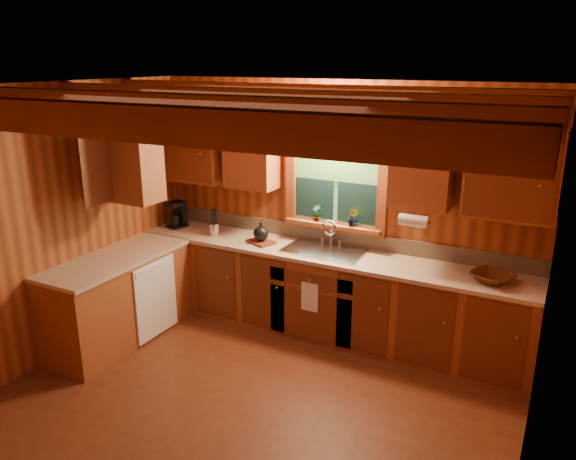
% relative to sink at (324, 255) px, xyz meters
% --- Properties ---
extents(room, '(4.20, 4.20, 4.20)m').
position_rel_sink_xyz_m(room, '(0.00, -1.60, 0.44)').
color(room, '#5A2916').
rests_on(room, ground).
extents(ceiling_beams, '(4.20, 2.54, 0.18)m').
position_rel_sink_xyz_m(ceiling_beams, '(0.00, -1.60, 1.63)').
color(ceiling_beams, brown).
rests_on(ceiling_beams, room).
extents(base_cabinets, '(4.20, 2.22, 0.86)m').
position_rel_sink_xyz_m(base_cabinets, '(-0.49, -0.32, -0.43)').
color(base_cabinets, brown).
rests_on(base_cabinets, ground).
extents(countertop, '(4.20, 2.24, 0.04)m').
position_rel_sink_xyz_m(countertop, '(-0.48, -0.31, 0.02)').
color(countertop, tan).
rests_on(countertop, base_cabinets).
extents(backsplash, '(4.20, 0.02, 0.16)m').
position_rel_sink_xyz_m(backsplash, '(0.00, 0.28, 0.12)').
color(backsplash, tan).
rests_on(backsplash, room).
extents(dishwasher_panel, '(0.02, 0.60, 0.80)m').
position_rel_sink_xyz_m(dishwasher_panel, '(-1.47, -0.92, -0.43)').
color(dishwasher_panel, white).
rests_on(dishwasher_panel, base_cabinets).
extents(upper_cabinets, '(4.19, 1.77, 0.78)m').
position_rel_sink_xyz_m(upper_cabinets, '(-0.56, -0.18, 0.98)').
color(upper_cabinets, brown).
rests_on(upper_cabinets, room).
extents(window, '(1.12, 0.08, 1.00)m').
position_rel_sink_xyz_m(window, '(0.00, 0.26, 0.67)').
color(window, brown).
rests_on(window, room).
extents(window_sill, '(1.06, 0.14, 0.04)m').
position_rel_sink_xyz_m(window_sill, '(0.00, 0.22, 0.26)').
color(window_sill, brown).
rests_on(window_sill, room).
extents(wall_sconce, '(0.45, 0.21, 0.17)m').
position_rel_sink_xyz_m(wall_sconce, '(0.00, 0.14, 1.31)').
color(wall_sconce, black).
rests_on(wall_sconce, room).
extents(paper_towel_roll, '(0.27, 0.11, 0.11)m').
position_rel_sink_xyz_m(paper_towel_roll, '(0.92, -0.07, 0.51)').
color(paper_towel_roll, white).
rests_on(paper_towel_roll, upper_cabinets).
extents(dish_towel, '(0.18, 0.01, 0.30)m').
position_rel_sink_xyz_m(dish_towel, '(0.00, -0.34, -0.34)').
color(dish_towel, white).
rests_on(dish_towel, base_cabinets).
extents(sink, '(0.82, 0.48, 0.43)m').
position_rel_sink_xyz_m(sink, '(0.00, 0.00, 0.00)').
color(sink, silver).
rests_on(sink, countertop).
extents(coffee_maker, '(0.17, 0.22, 0.31)m').
position_rel_sink_xyz_m(coffee_maker, '(-1.88, 0.00, 0.20)').
color(coffee_maker, black).
rests_on(coffee_maker, countertop).
extents(utensil_crock, '(0.11, 0.11, 0.31)m').
position_rel_sink_xyz_m(utensil_crock, '(-1.31, -0.07, 0.12)').
color(utensil_crock, silver).
rests_on(utensil_crock, countertop).
extents(cutting_board, '(0.34, 0.29, 0.03)m').
position_rel_sink_xyz_m(cutting_board, '(-0.71, -0.07, 0.06)').
color(cutting_board, '#602914').
rests_on(cutting_board, countertop).
extents(teakettle, '(0.16, 0.16, 0.20)m').
position_rel_sink_xyz_m(teakettle, '(-0.71, -0.07, 0.15)').
color(teakettle, black).
rests_on(teakettle, cutting_board).
extents(wicker_basket, '(0.46, 0.46, 0.09)m').
position_rel_sink_xyz_m(wicker_basket, '(1.65, -0.06, 0.09)').
color(wicker_basket, '#48230C').
rests_on(wicker_basket, countertop).
extents(potted_plant_left, '(0.11, 0.09, 0.18)m').
position_rel_sink_xyz_m(potted_plant_left, '(-0.19, 0.21, 0.37)').
color(potted_plant_left, '#602914').
rests_on(potted_plant_left, window_sill).
extents(potted_plant_right, '(0.12, 0.10, 0.19)m').
position_rel_sink_xyz_m(potted_plant_right, '(0.22, 0.22, 0.38)').
color(potted_plant_right, '#602914').
rests_on(potted_plant_right, window_sill).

